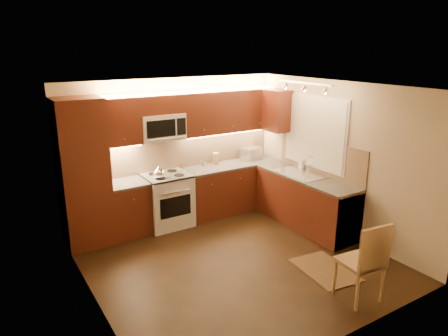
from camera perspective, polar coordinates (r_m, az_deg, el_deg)
floor at (r=6.20m, az=1.55°, el=-12.61°), size 4.00×4.00×0.01m
ceiling at (r=5.45m, az=1.76°, el=11.05°), size 4.00×4.00×0.01m
wall_back at (r=7.39m, az=-6.97°, el=2.53°), size 4.00×0.01×2.50m
wall_front at (r=4.30m, az=16.73°, el=-8.51°), size 4.00×0.01×2.50m
wall_left at (r=4.95m, az=-18.13°, el=-5.27°), size 0.01×4.00×2.50m
wall_right at (r=6.97m, az=15.49°, el=1.20°), size 0.01×4.00×2.50m
pantry at (r=6.62m, az=-18.81°, el=-0.77°), size 0.70×0.60×2.30m
base_cab_back_left at (r=7.02m, az=-13.03°, el=-5.57°), size 0.62×0.60×0.86m
counter_back_left at (r=6.87m, az=-13.27°, el=-2.08°), size 0.62×0.60×0.04m
base_cab_back_right at (r=7.85m, az=1.07°, el=-2.75°), size 1.92×0.60×0.86m
counter_back_right at (r=7.71m, az=1.09°, el=0.41°), size 1.92×0.60×0.04m
base_cab_right at (r=7.28m, az=11.08°, el=-4.65°), size 0.60×2.00×0.86m
counter_right at (r=7.13m, az=11.28°, el=-1.27°), size 0.60×2.00×0.04m
dishwasher at (r=6.82m, az=15.09°, el=-6.38°), size 0.58×0.60×0.84m
backsplash_back at (r=7.54m, az=-4.51°, el=2.50°), size 3.30×0.02×0.60m
backsplash_right at (r=7.24m, az=13.10°, el=1.52°), size 0.02×2.00×0.60m
upper_cab_back_left at (r=6.75m, az=-14.18°, el=6.25°), size 0.62×0.35×0.75m
upper_cab_back_right at (r=7.60m, az=0.61°, el=7.86°), size 1.92×0.35×0.75m
upper_cab_bridge at (r=6.95m, az=-8.85°, el=8.68°), size 0.76×0.35×0.31m
upper_cab_right_corner at (r=7.72m, az=7.29°, el=7.86°), size 0.35×0.50×0.75m
stove at (r=7.22m, az=-7.81°, el=-4.41°), size 0.76×0.65×0.92m
microwave at (r=7.00m, az=-8.66°, el=5.63°), size 0.76×0.38×0.44m
window_frame at (r=7.25m, az=12.45°, el=4.84°), size 0.03×1.44×1.24m
window_blinds at (r=7.23m, az=12.33°, el=4.82°), size 0.02×1.36×1.16m
sink at (r=7.21m, az=10.51°, el=-0.25°), size 0.52×0.86×0.15m
faucet at (r=7.30m, az=11.59°, el=0.53°), size 0.20×0.04×0.30m
track_light_bar at (r=6.72m, az=11.09°, el=11.45°), size 0.04×1.20×0.03m
kettle at (r=6.85m, az=-8.95°, el=-0.52°), size 0.23×0.23×0.23m
toaster_oven at (r=8.06m, az=3.73°, el=2.06°), size 0.43×0.36×0.23m
knife_block at (r=7.70m, az=-1.16°, el=1.33°), size 0.14×0.17×0.21m
spice_jar_a at (r=7.54m, az=-2.59°, el=0.54°), size 0.05×0.05×0.09m
spice_jar_b at (r=7.59m, az=-2.85°, el=0.65°), size 0.05×0.05×0.10m
spice_jar_c at (r=7.55m, az=-3.30°, el=0.57°), size 0.06×0.06×0.10m
spice_jar_d at (r=7.47m, az=-5.66°, el=0.30°), size 0.05×0.05×0.09m
soap_bottle at (r=7.53m, az=10.64°, el=0.61°), size 0.10×0.10×0.18m
rug at (r=6.12m, az=13.78°, el=-13.46°), size 0.72×0.99×0.01m
dining_chair at (r=5.39m, az=18.27°, el=-11.96°), size 0.51×0.51×1.04m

